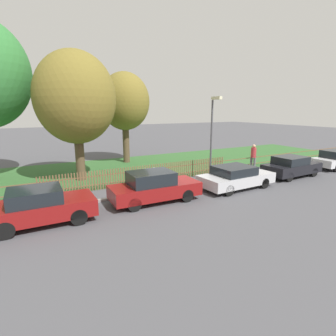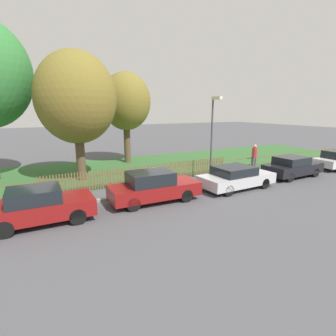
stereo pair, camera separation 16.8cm
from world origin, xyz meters
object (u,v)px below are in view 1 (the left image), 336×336
(parked_car_navy_estate, at_px, (154,187))
(covered_motorcycle, at_px, (148,176))
(parked_car_black_saloon, at_px, (40,206))
(tree_behind_motorcycle, at_px, (76,98))
(street_lamp, at_px, (213,128))
(tree_mid_park, at_px, (125,102))
(pedestrian_by_lamp, at_px, (253,155))
(parked_car_red_compact, at_px, (236,177))
(parked_car_white_van, at_px, (291,166))

(parked_car_navy_estate, distance_m, covered_motorcycle, 2.29)
(parked_car_black_saloon, bearing_deg, parked_car_navy_estate, 2.50)
(parked_car_navy_estate, height_order, covered_motorcycle, parked_car_navy_estate)
(tree_behind_motorcycle, distance_m, street_lamp, 8.25)
(tree_mid_park, height_order, pedestrian_by_lamp, tree_mid_park)
(parked_car_red_compact, distance_m, tree_behind_motorcycle, 10.28)
(parked_car_black_saloon, distance_m, parked_car_navy_estate, 4.88)
(tree_behind_motorcycle, bearing_deg, parked_car_red_compact, -39.39)
(parked_car_black_saloon, distance_m, covered_motorcycle, 6.05)
(covered_motorcycle, xyz_separation_m, pedestrian_by_lamp, (8.63, 0.59, 0.36))
(covered_motorcycle, distance_m, street_lamp, 4.75)
(street_lamp, bearing_deg, parked_car_red_compact, -82.12)
(parked_car_black_saloon, bearing_deg, street_lamp, 11.43)
(covered_motorcycle, relative_size, pedestrian_by_lamp, 1.06)
(parked_car_red_compact, xyz_separation_m, parked_car_white_van, (4.99, 0.23, 0.03))
(parked_car_red_compact, height_order, parked_car_white_van, parked_car_white_van)
(covered_motorcycle, bearing_deg, tree_behind_motorcycle, 134.45)
(parked_car_red_compact, height_order, street_lamp, street_lamp)
(parked_car_white_van, xyz_separation_m, tree_mid_park, (-7.81, 9.70, 4.20))
(parked_car_black_saloon, xyz_separation_m, pedestrian_by_lamp, (14.19, 2.95, 0.32))
(parked_car_white_van, distance_m, pedestrian_by_lamp, 2.81)
(covered_motorcycle, distance_m, tree_behind_motorcycle, 6.31)
(tree_mid_park, bearing_deg, street_lamp, -72.40)
(parked_car_navy_estate, xyz_separation_m, parked_car_red_compact, (4.94, -0.17, -0.09))
(parked_car_navy_estate, height_order, tree_behind_motorcycle, tree_behind_motorcycle)
(parked_car_black_saloon, distance_m, street_lamp, 10.05)
(parked_car_black_saloon, height_order, parked_car_white_van, parked_car_black_saloon)
(tree_mid_park, bearing_deg, parked_car_red_compact, -74.16)
(tree_behind_motorcycle, bearing_deg, covered_motorcycle, -50.24)
(tree_mid_park, bearing_deg, pedestrian_by_lamp, -44.13)
(parked_car_white_van, distance_m, covered_motorcycle, 9.48)
(tree_mid_park, bearing_deg, tree_behind_motorcycle, -137.77)
(parked_car_red_compact, relative_size, pedestrian_by_lamp, 2.36)
(parked_car_red_compact, height_order, tree_mid_park, tree_mid_park)
(parked_car_navy_estate, xyz_separation_m, parked_car_white_van, (9.93, 0.06, -0.05))
(tree_behind_motorcycle, bearing_deg, parked_car_white_van, -25.03)
(tree_behind_motorcycle, relative_size, street_lamp, 1.52)
(parked_car_black_saloon, bearing_deg, parked_car_white_van, 1.30)
(street_lamp, bearing_deg, covered_motorcycle, 172.93)
(street_lamp, bearing_deg, tree_behind_motorcycle, 149.68)
(parked_car_red_compact, relative_size, covered_motorcycle, 2.22)
(parked_car_white_van, height_order, tree_mid_park, tree_mid_park)
(tree_mid_park, bearing_deg, parked_car_navy_estate, -102.25)
(parked_car_white_van, bearing_deg, parked_car_black_saloon, 179.49)
(parked_car_navy_estate, xyz_separation_m, tree_mid_park, (2.12, 9.76, 4.15))
(tree_behind_motorcycle, bearing_deg, street_lamp, -30.32)
(parked_car_navy_estate, xyz_separation_m, tree_behind_motorcycle, (-2.29, 5.76, 4.21))
(parked_car_white_van, bearing_deg, pedestrian_by_lamp, 101.27)
(parked_car_black_saloon, height_order, tree_behind_motorcycle, tree_behind_motorcycle)
(parked_car_red_compact, bearing_deg, street_lamp, 95.85)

